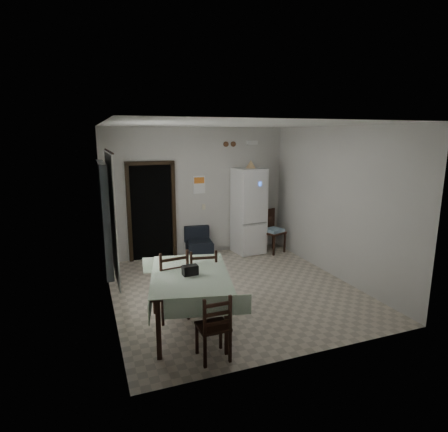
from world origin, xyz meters
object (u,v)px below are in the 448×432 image
at_px(navy_seat, 199,243).
at_px(dining_chair_near_head, 213,326).
at_px(fridge, 249,211).
at_px(corner_chair, 274,231).
at_px(dining_table, 191,301).
at_px(dining_chair_far_left, 170,283).
at_px(dining_chair_far_right, 202,279).

relative_size(navy_seat, dining_chair_near_head, 0.79).
xyz_separation_m(fridge, corner_chair, (0.55, -0.23, -0.49)).
distance_m(fridge, corner_chair, 0.77).
bearing_deg(corner_chair, dining_table, -154.36).
distance_m(navy_seat, dining_chair_far_left, 2.85).
bearing_deg(dining_chair_near_head, navy_seat, -105.27).
bearing_deg(dining_chair_far_right, navy_seat, -95.99).
height_order(navy_seat, corner_chair, corner_chair).
distance_m(corner_chair, dining_chair_near_head, 4.51).
distance_m(corner_chair, dining_chair_far_right, 3.35).
bearing_deg(fridge, corner_chair, -29.02).
bearing_deg(dining_chair_near_head, dining_chair_far_left, -79.54).
xyz_separation_m(fridge, dining_table, (-2.26, -3.02, -0.57)).
bearing_deg(navy_seat, fridge, 6.65).
bearing_deg(dining_chair_near_head, corner_chair, -128.21).
height_order(dining_chair_far_left, dining_chair_near_head, dining_chair_far_left).
height_order(dining_chair_far_right, dining_chair_near_head, dining_chair_far_right).
relative_size(dining_table, dining_chair_far_left, 1.47).
distance_m(fridge, navy_seat, 1.37).
xyz_separation_m(dining_chair_far_right, dining_chair_near_head, (-0.28, -1.32, -0.07)).
distance_m(dining_table, dining_chair_near_head, 0.80).
bearing_deg(dining_table, dining_chair_far_left, 125.15).
bearing_deg(dining_table, navy_seat, 83.82).
bearing_deg(corner_chair, navy_seat, 153.35).
bearing_deg(dining_chair_far_right, fridge, -117.72).
distance_m(navy_seat, dining_table, 3.20).
relative_size(fridge, dining_chair_far_right, 1.94).
bearing_deg(dining_chair_far_left, dining_chair_far_right, -179.16).
xyz_separation_m(navy_seat, dining_chair_far_right, (-0.71, -2.50, 0.17)).
xyz_separation_m(fridge, dining_chair_far_left, (-2.44, -2.57, -0.44)).
height_order(corner_chair, dining_table, corner_chair).
height_order(dining_chair_far_left, dining_chair_far_right, dining_chair_far_left).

